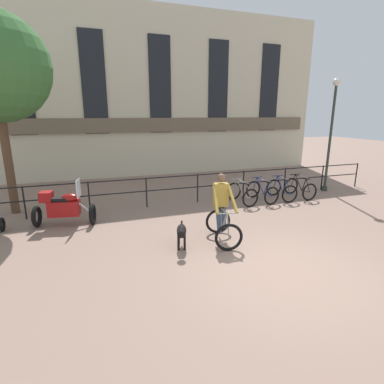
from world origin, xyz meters
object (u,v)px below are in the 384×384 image
object	(u,v)px
parked_bicycle_mid_right	(282,190)
street_lamp	(331,130)
cyclist_with_bike	(222,211)
dog	(182,232)
parked_motorcycle	(64,207)
parked_bicycle_mid_left	(262,192)
parked_bicycle_far_end	(300,188)
parked_bicycle_near_lamp	(242,194)

from	to	relation	value
parked_bicycle_mid_right	street_lamp	size ratio (longest dim) A/B	0.25
cyclist_with_bike	parked_bicycle_mid_right	world-z (taller)	cyclist_with_bike
dog	parked_motorcycle	xyz separation A→B (m)	(-2.75, 2.56, 0.15)
cyclist_with_bike	parked_bicycle_mid_right	bearing A→B (deg)	46.64
cyclist_with_bike	street_lamp	xyz separation A→B (m)	(6.23, 3.20, 1.74)
cyclist_with_bike	street_lamp	world-z (taller)	street_lamp
parked_bicycle_mid_left	parked_bicycle_far_end	bearing A→B (deg)	172.47
parked_bicycle_mid_right	street_lamp	distance (m)	3.33
cyclist_with_bike	parked_bicycle_mid_left	distance (m)	3.97
dog	cyclist_with_bike	bearing A→B (deg)	26.52
parked_bicycle_near_lamp	parked_bicycle_mid_left	xyz separation A→B (m)	(0.85, 0.00, 0.00)
dog	parked_bicycle_mid_left	size ratio (longest dim) A/B	0.81
cyclist_with_bike	parked_motorcycle	world-z (taller)	cyclist_with_bike
parked_bicycle_near_lamp	street_lamp	distance (m)	4.74
parked_bicycle_near_lamp	parked_bicycle_far_end	distance (m)	2.54
parked_motorcycle	street_lamp	size ratio (longest dim) A/B	0.39
parked_bicycle_near_lamp	parked_bicycle_mid_left	world-z (taller)	same
street_lamp	parked_bicycle_mid_left	bearing A→B (deg)	-171.66
cyclist_with_bike	dog	size ratio (longest dim) A/B	1.77
cyclist_with_bike	parked_bicycle_mid_left	world-z (taller)	cyclist_with_bike
cyclist_with_bike	parked_motorcycle	distance (m)	4.57
parked_bicycle_near_lamp	parked_bicycle_far_end	bearing A→B (deg)	173.52
dog	parked_bicycle_far_end	xyz separation A→B (m)	(5.70, 2.88, -0.06)
parked_bicycle_mid_right	parked_bicycle_far_end	world-z (taller)	same
dog	parked_bicycle_near_lamp	xyz separation A→B (m)	(3.17, 2.88, -0.06)
parked_bicycle_mid_right	street_lamp	bearing A→B (deg)	-167.01
parked_bicycle_far_end	street_lamp	xyz separation A→B (m)	(1.66, 0.49, 2.15)
parked_bicycle_mid_right	cyclist_with_bike	bearing A→B (deg)	37.91
cyclist_with_bike	parked_bicycle_far_end	world-z (taller)	cyclist_with_bike
parked_bicycle_mid_left	cyclist_with_bike	bearing A→B (deg)	35.71
parked_motorcycle	parked_bicycle_mid_right	world-z (taller)	parked_motorcycle
cyclist_with_bike	parked_bicycle_near_lamp	world-z (taller)	cyclist_with_bike
dog	parked_bicycle_mid_right	distance (m)	5.65
parked_motorcycle	parked_bicycle_far_end	distance (m)	8.46
dog	parked_bicycle_near_lamp	world-z (taller)	parked_bicycle_near_lamp
parked_bicycle_near_lamp	parked_bicycle_mid_right	world-z (taller)	same
parked_bicycle_mid_left	parked_bicycle_far_end	xyz separation A→B (m)	(1.69, -0.00, 0.00)
street_lamp	dog	bearing A→B (deg)	-155.38
dog	street_lamp	distance (m)	8.36
parked_motorcycle	parked_bicycle_far_end	bearing A→B (deg)	-77.00
cyclist_with_bike	parked_bicycle_mid_right	size ratio (longest dim) A/B	1.50
parked_motorcycle	parked_bicycle_near_lamp	bearing A→B (deg)	-76.08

